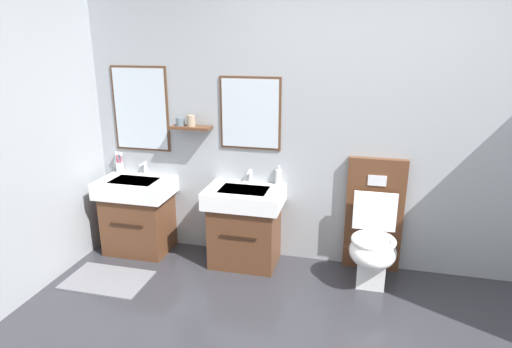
% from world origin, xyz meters
% --- Properties ---
extents(wall_back, '(5.15, 0.27, 2.56)m').
position_xyz_m(wall_back, '(-0.02, 1.68, 1.28)').
color(wall_back, '#999EA3').
rests_on(wall_back, ground).
extents(bath_mat, '(0.68, 0.44, 0.01)m').
position_xyz_m(bath_mat, '(-2.02, 0.83, 0.01)').
color(bath_mat, slate).
rests_on(bath_mat, ground).
extents(vanity_sink_left, '(0.66, 0.49, 0.71)m').
position_xyz_m(vanity_sink_left, '(-2.02, 1.42, 0.37)').
color(vanity_sink_left, '#56331E').
rests_on(vanity_sink_left, ground).
extents(tap_on_left_sink, '(0.03, 0.13, 0.11)m').
position_xyz_m(tap_on_left_sink, '(-2.02, 1.60, 0.78)').
color(tap_on_left_sink, silver).
rests_on(tap_on_left_sink, vanity_sink_left).
extents(vanity_sink_right, '(0.66, 0.49, 0.71)m').
position_xyz_m(vanity_sink_right, '(-0.98, 1.42, 0.37)').
color(vanity_sink_right, '#56331E').
rests_on(vanity_sink_right, ground).
extents(tap_on_right_sink, '(0.03, 0.13, 0.11)m').
position_xyz_m(tap_on_right_sink, '(-0.98, 1.60, 0.78)').
color(tap_on_right_sink, silver).
rests_on(tap_on_right_sink, vanity_sink_right).
extents(toilet, '(0.48, 0.62, 1.00)m').
position_xyz_m(toilet, '(0.12, 1.42, 0.38)').
color(toilet, '#56331E').
rests_on(toilet, ground).
extents(toothbrush_cup, '(0.07, 0.07, 0.21)m').
position_xyz_m(toothbrush_cup, '(-2.27, 1.58, 0.77)').
color(toothbrush_cup, silver).
rests_on(toothbrush_cup, vanity_sink_left).
extents(soap_dispenser, '(0.06, 0.06, 0.17)m').
position_xyz_m(soap_dispenser, '(-0.71, 1.59, 0.78)').
color(soap_dispenser, white).
rests_on(soap_dispenser, vanity_sink_right).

